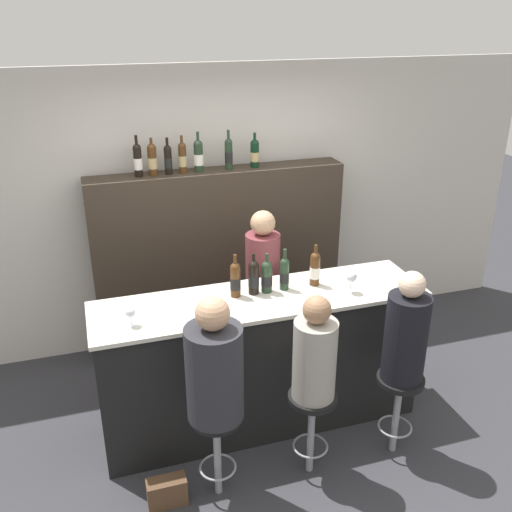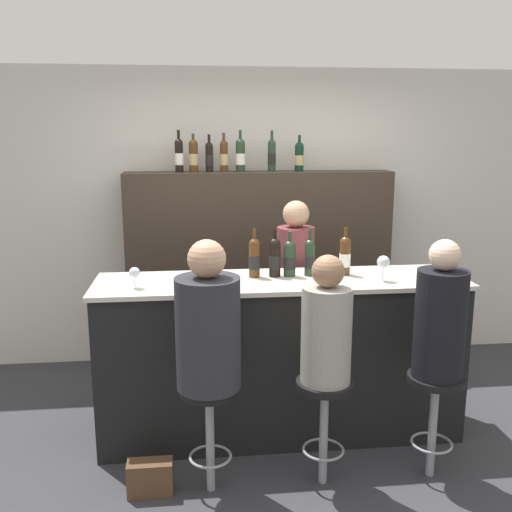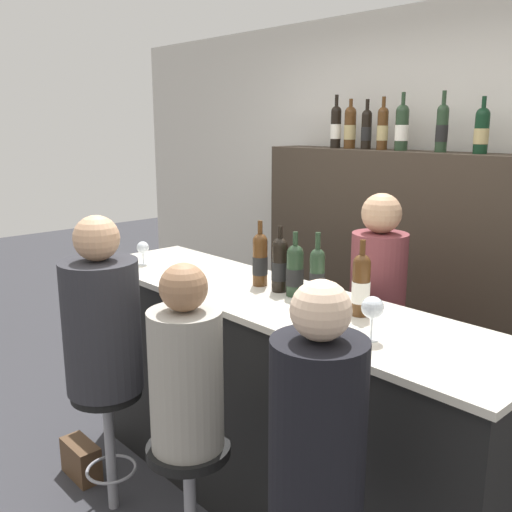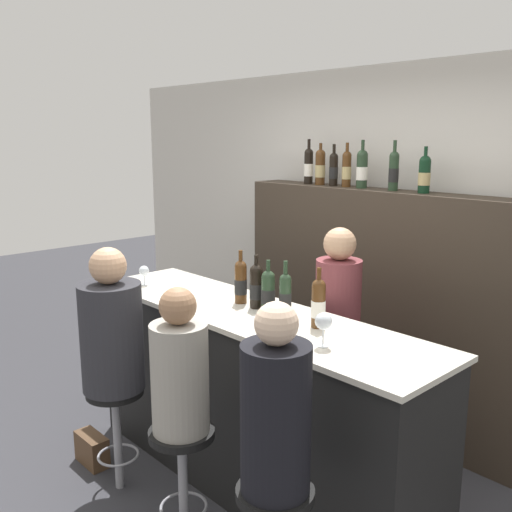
{
  "view_description": "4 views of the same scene",
  "coord_description": "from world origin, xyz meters",
  "px_view_note": "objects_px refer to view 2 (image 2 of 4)",
  "views": [
    {
      "loc": [
        -1.13,
        -3.18,
        3.02
      ],
      "look_at": [
        -0.02,
        0.36,
        1.4
      ],
      "focal_mm": 40.0,
      "sensor_mm": 36.0,
      "label": 1
    },
    {
      "loc": [
        -0.57,
        -3.31,
        2.04
      ],
      "look_at": [
        -0.17,
        0.26,
        1.26
      ],
      "focal_mm": 40.0,
      "sensor_mm": 36.0,
      "label": 2
    },
    {
      "loc": [
        1.83,
        -1.5,
        1.89
      ],
      "look_at": [
        -0.21,
        0.38,
        1.24
      ],
      "focal_mm": 40.0,
      "sensor_mm": 36.0,
      "label": 3
    },
    {
      "loc": [
        2.33,
        -1.84,
        2.09
      ],
      "look_at": [
        0.04,
        0.3,
        1.43
      ],
      "focal_mm": 40.0,
      "sensor_mm": 36.0,
      "label": 4
    }
  ],
  "objects_px": {
    "wine_bottle_backbar_1": "(194,156)",
    "wine_glass_0": "(134,273)",
    "wine_bottle_counter_3": "(310,257)",
    "wine_bottle_backbar_3": "(224,156)",
    "bar_stool_left": "(210,411)",
    "wine_bottle_backbar_4": "(240,155)",
    "wine_bottle_counter_2": "(290,258)",
    "wine_bottle_backbar_5": "(272,155)",
    "guest_seated_middle": "(327,328)",
    "wine_bottle_counter_4": "(345,255)",
    "wine_bottle_counter_0": "(254,257)",
    "bar_stool_right": "(435,399)",
    "wine_bottle_backbar_6": "(299,156)",
    "bar_stool_middle": "(324,405)",
    "wine_bottle_counter_1": "(275,257)",
    "wine_glass_1": "(383,262)",
    "guest_seated_left": "(208,326)",
    "wine_bottle_backbar_2": "(209,157)",
    "guest_seated_right": "(440,318)",
    "handbag": "(150,478)",
    "wine_bottle_backbar_0": "(179,155)",
    "bartender": "(295,307)"
  },
  "relations": [
    {
      "from": "wine_bottle_counter_0",
      "to": "guest_seated_middle",
      "type": "bearing_deg",
      "value": -64.46
    },
    {
      "from": "wine_bottle_backbar_6",
      "to": "bar_stool_middle",
      "type": "height_order",
      "value": "wine_bottle_backbar_6"
    },
    {
      "from": "wine_bottle_counter_0",
      "to": "wine_bottle_backbar_1",
      "type": "distance_m",
      "value": 1.38
    },
    {
      "from": "wine_bottle_backbar_6",
      "to": "guest_seated_right",
      "type": "xyz_separation_m",
      "value": [
        0.49,
        -1.86,
        -0.85
      ]
    },
    {
      "from": "wine_bottle_backbar_4",
      "to": "handbag",
      "type": "xyz_separation_m",
      "value": [
        -0.69,
        -1.86,
        -1.76
      ]
    },
    {
      "from": "wine_bottle_counter_2",
      "to": "wine_bottle_backbar_5",
      "type": "relative_size",
      "value": 0.89
    },
    {
      "from": "bar_stool_left",
      "to": "wine_bottle_backbar_4",
      "type": "bearing_deg",
      "value": 79.66
    },
    {
      "from": "wine_bottle_counter_0",
      "to": "wine_bottle_backbar_5",
      "type": "height_order",
      "value": "wine_bottle_backbar_5"
    },
    {
      "from": "wine_glass_1",
      "to": "handbag",
      "type": "distance_m",
      "value": 1.94
    },
    {
      "from": "wine_bottle_backbar_5",
      "to": "wine_bottle_backbar_6",
      "type": "height_order",
      "value": "wine_bottle_backbar_5"
    },
    {
      "from": "wine_bottle_counter_3",
      "to": "bar_stool_middle",
      "type": "distance_m",
      "value": 1.01
    },
    {
      "from": "bartender",
      "to": "wine_glass_1",
      "type": "bearing_deg",
      "value": -56.23
    },
    {
      "from": "wine_bottle_counter_2",
      "to": "bar_stool_left",
      "type": "xyz_separation_m",
      "value": [
        -0.57,
        -0.7,
        -0.72
      ]
    },
    {
      "from": "wine_bottle_backbar_3",
      "to": "wine_glass_1",
      "type": "relative_size",
      "value": 1.9
    },
    {
      "from": "wine_bottle_counter_2",
      "to": "wine_bottle_backbar_5",
      "type": "height_order",
      "value": "wine_bottle_backbar_5"
    },
    {
      "from": "wine_bottle_counter_0",
      "to": "wine_bottle_backbar_6",
      "type": "distance_m",
      "value": 1.41
    },
    {
      "from": "wine_bottle_counter_4",
      "to": "bar_stool_left",
      "type": "relative_size",
      "value": 0.5
    },
    {
      "from": "wine_glass_0",
      "to": "bar_stool_right",
      "type": "height_order",
      "value": "wine_glass_0"
    },
    {
      "from": "wine_bottle_counter_4",
      "to": "guest_seated_right",
      "type": "distance_m",
      "value": 0.83
    },
    {
      "from": "wine_bottle_backbar_2",
      "to": "bar_stool_right",
      "type": "xyz_separation_m",
      "value": [
        1.25,
        -1.86,
        -1.35
      ]
    },
    {
      "from": "wine_bottle_backbar_0",
      "to": "wine_glass_1",
      "type": "height_order",
      "value": "wine_bottle_backbar_0"
    },
    {
      "from": "wine_bottle_counter_2",
      "to": "wine_bottle_counter_3",
      "type": "bearing_deg",
      "value": 0.0
    },
    {
      "from": "wine_bottle_backbar_2",
      "to": "wine_bottle_backbar_5",
      "type": "xyz_separation_m",
      "value": [
        0.53,
        0.0,
        0.01
      ]
    },
    {
      "from": "wine_bottle_backbar_3",
      "to": "wine_glass_0",
      "type": "height_order",
      "value": "wine_bottle_backbar_3"
    },
    {
      "from": "bar_stool_left",
      "to": "guest_seated_left",
      "type": "relative_size",
      "value": 0.77
    },
    {
      "from": "wine_bottle_counter_3",
      "to": "bar_stool_right",
      "type": "distance_m",
      "value": 1.19
    },
    {
      "from": "wine_bottle_backbar_2",
      "to": "wine_bottle_backbar_5",
      "type": "height_order",
      "value": "wine_bottle_backbar_5"
    },
    {
      "from": "wine_bottle_counter_2",
      "to": "guest_seated_middle",
      "type": "xyz_separation_m",
      "value": [
        0.1,
        -0.7,
        -0.25
      ]
    },
    {
      "from": "wine_bottle_counter_0",
      "to": "guest_seated_right",
      "type": "bearing_deg",
      "value": -34.92
    },
    {
      "from": "wine_bottle_backbar_6",
      "to": "guest_seated_right",
      "type": "bearing_deg",
      "value": -75.25
    },
    {
      "from": "wine_bottle_counter_1",
      "to": "wine_bottle_backbar_3",
      "type": "height_order",
      "value": "wine_bottle_backbar_3"
    },
    {
      "from": "wine_bottle_backbar_1",
      "to": "guest_seated_right",
      "type": "relative_size",
      "value": 0.39
    },
    {
      "from": "wine_bottle_backbar_4",
      "to": "wine_bottle_backbar_0",
      "type": "bearing_deg",
      "value": 180.0
    },
    {
      "from": "wine_bottle_counter_4",
      "to": "wine_glass_0",
      "type": "relative_size",
      "value": 2.43
    },
    {
      "from": "wine_bottle_counter_3",
      "to": "bar_stool_left",
      "type": "relative_size",
      "value": 0.5
    },
    {
      "from": "wine_bottle_backbar_5",
      "to": "guest_seated_left",
      "type": "relative_size",
      "value": 0.41
    },
    {
      "from": "wine_bottle_backbar_4",
      "to": "wine_bottle_backbar_6",
      "type": "relative_size",
      "value": 1.13
    },
    {
      "from": "wine_bottle_backbar_3",
      "to": "wine_bottle_counter_0",
      "type": "bearing_deg",
      "value": -83.58
    },
    {
      "from": "wine_bottle_backbar_1",
      "to": "wine_glass_0",
      "type": "distance_m",
      "value": 1.56
    },
    {
      "from": "wine_bottle_backbar_1",
      "to": "guest_seated_middle",
      "type": "height_order",
      "value": "wine_bottle_backbar_1"
    },
    {
      "from": "wine_bottle_counter_2",
      "to": "wine_bottle_counter_3",
      "type": "height_order",
      "value": "wine_bottle_counter_3"
    },
    {
      "from": "wine_bottle_backbar_3",
      "to": "guest_seated_middle",
      "type": "bearing_deg",
      "value": -75.98
    },
    {
      "from": "wine_bottle_counter_0",
      "to": "wine_bottle_backbar_5",
      "type": "relative_size",
      "value": 0.96
    },
    {
      "from": "wine_bottle_counter_0",
      "to": "wine_bottle_backbar_4",
      "type": "relative_size",
      "value": 0.95
    },
    {
      "from": "wine_bottle_counter_2",
      "to": "guest_seated_left",
      "type": "height_order",
      "value": "guest_seated_left"
    },
    {
      "from": "wine_bottle_counter_2",
      "to": "bar_stool_right",
      "type": "height_order",
      "value": "wine_bottle_counter_2"
    },
    {
      "from": "wine_bottle_backbar_0",
      "to": "bartender",
      "type": "bearing_deg",
      "value": -37.96
    },
    {
      "from": "handbag",
      "to": "wine_bottle_counter_1",
      "type": "bearing_deg",
      "value": 40.51
    },
    {
      "from": "wine_bottle_backbar_5",
      "to": "bar_stool_right",
      "type": "relative_size",
      "value": 0.53
    },
    {
      "from": "wine_bottle_counter_3",
      "to": "wine_bottle_backbar_3",
      "type": "xyz_separation_m",
      "value": [
        -0.51,
        1.16,
        0.63
      ]
    }
  ]
}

